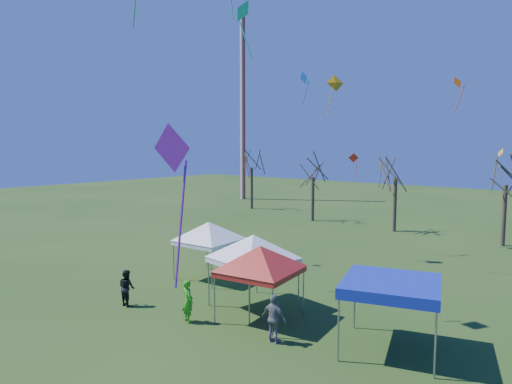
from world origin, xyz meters
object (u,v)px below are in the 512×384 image
tree_0 (252,153)px  person_dark (127,288)px  tree_3 (507,163)px  person_grey (274,319)px  tent_white_mid (253,240)px  person_green (188,301)px  tent_red (260,251)px  tree_2 (396,158)px  tree_1 (313,161)px  tent_white_west (209,226)px  radio_mast (243,107)px  tent_blue (391,286)px

tree_0 → person_dark: 33.14m
tree_3 → person_grey: (-2.88, -23.77, -5.16)m
tree_3 → tent_white_mid: tree_3 is taller
tree_3 → person_grey: tree_3 is taller
tree_0 → person_green: tree_0 is taller
tree_0 → tent_red: bearing=-49.2°
tree_2 → tree_3: (8.40, -0.33, -0.21)m
tree_1 → tent_white_west: 21.17m
tent_white_west → person_grey: size_ratio=2.23×
radio_mast → person_green: radio_mast is taller
tent_white_mid → person_dark: tent_white_mid is taller
tent_blue → tree_1: bearing=128.2°
person_dark → person_green: person_green is taller
tent_white_mid → tent_red: bearing=-39.0°
person_dark → person_grey: bearing=-169.2°
tent_red → person_grey: 3.11m
tent_white_west → tent_blue: 11.62m
tent_white_west → tree_1: bearing=106.9°
tent_white_mid → tent_red: (1.15, -0.93, -0.16)m
radio_mast → tree_1: radio_mast is taller
tree_2 → tree_1: bearing=178.2°
tree_3 → tent_blue: 21.98m
tree_0 → person_dark: size_ratio=5.06×
tent_white_mid → tree_3: bearing=74.6°
tent_red → tree_0: bearing=130.8°
tree_2 → tent_red: bearing=-80.8°
tree_3 → tent_white_mid: size_ratio=1.84×
radio_mast → person_grey: 47.35m
tent_white_mid → tree_2: bearing=96.6°
tent_red → person_green: 3.65m
radio_mast → tent_white_west: radio_mast is taller
radio_mast → tent_white_west: bearing=-51.6°
tree_3 → tent_white_mid: bearing=-105.4°
tree_2 → tree_3: 8.41m
radio_mast → tent_red: size_ratio=6.10×
tent_blue → person_green: 8.20m
tent_red → tent_blue: 5.51m
radio_mast → person_green: bearing=-51.7°
tent_white_mid → person_dark: bearing=-142.7°
radio_mast → tree_0: radio_mast is taller
person_green → person_grey: bearing=-153.2°
tree_0 → tree_3: size_ratio=1.07×
tree_0 → person_green: size_ratio=4.72×
person_grey → person_green: 4.04m
tent_blue → person_grey: size_ratio=2.23×
radio_mast → tent_blue: radio_mast is taller
tent_white_mid → tent_red: 1.49m
person_grey → tree_0: bearing=-49.0°
radio_mast → tree_2: (25.63, -9.62, -6.21)m
radio_mast → tent_red: bearing=-47.8°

